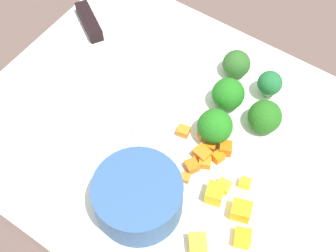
{
  "coord_description": "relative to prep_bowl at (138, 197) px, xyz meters",
  "views": [
    {
      "loc": [
        -0.17,
        0.25,
        0.51
      ],
      "look_at": [
        0.0,
        0.0,
        0.02
      ],
      "focal_mm": 49.51,
      "sensor_mm": 36.0,
      "label": 1
    }
  ],
  "objects": [
    {
      "name": "pepper_dice_2",
      "position": [
        -0.07,
        -0.07,
        -0.02
      ],
      "size": [
        0.02,
        0.01,
        0.01
      ],
      "primitive_type": "cube",
      "rotation": [
        0.0,
        0.0,
        0.05
      ],
      "color": "yellow",
      "rests_on": "cutting_board"
    },
    {
      "name": "pepper_dice_4",
      "position": [
        -0.09,
        -0.09,
        -0.02
      ],
      "size": [
        0.02,
        0.01,
        0.01
      ],
      "primitive_type": "cube",
      "rotation": [
        0.0,
        0.0,
        1.83
      ],
      "color": "yellow",
      "rests_on": "cutting_board"
    },
    {
      "name": "prep_bowl",
      "position": [
        0.0,
        0.0,
        0.0
      ],
      "size": [
        0.1,
        0.1,
        0.05
      ],
      "primitive_type": "cylinder",
      "color": "#325990",
      "rests_on": "cutting_board"
    },
    {
      "name": "ground_plane",
      "position": [
        0.03,
        -0.1,
        -0.04
      ],
      "size": [
        4.0,
        4.0,
        0.0
      ],
      "primitive_type": "plane",
      "color": "brown"
    },
    {
      "name": "carrot_dice_8",
      "position": [
        -0.04,
        -0.12,
        -0.02
      ],
      "size": [
        0.02,
        0.02,
        0.02
      ],
      "primitive_type": "cube",
      "rotation": [
        0.0,
        0.0,
        0.48
      ],
      "color": "orange",
      "rests_on": "cutting_board"
    },
    {
      "name": "broccoli_floret_0",
      "position": [
        -0.06,
        -0.17,
        -0.01
      ],
      "size": [
        0.04,
        0.04,
        0.04
      ],
      "color": "#8BB462",
      "rests_on": "cutting_board"
    },
    {
      "name": "pepper_dice_5",
      "position": [
        -0.08,
        0.0,
        -0.02
      ],
      "size": [
        0.03,
        0.03,
        0.02
      ],
      "primitive_type": "cube",
      "rotation": [
        0.0,
        0.0,
        2.24
      ],
      "color": "yellow",
      "rests_on": "cutting_board"
    },
    {
      "name": "pepper_dice_0",
      "position": [
        -0.1,
        -0.06,
        -0.01
      ],
      "size": [
        0.03,
        0.03,
        0.02
      ],
      "primitive_type": "cube",
      "rotation": [
        0.0,
        0.0,
        0.32
      ],
      "color": "yellow",
      "rests_on": "cutting_board"
    },
    {
      "name": "carrot_dice_5",
      "position": [
        0.01,
        -0.11,
        -0.02
      ],
      "size": [
        0.02,
        0.02,
        0.01
      ],
      "primitive_type": "cube",
      "rotation": [
        0.0,
        0.0,
        0.24
      ],
      "color": "orange",
      "rests_on": "cutting_board"
    },
    {
      "name": "carrot_dice_3",
      "position": [
        -0.04,
        -0.1,
        -0.02
      ],
      "size": [
        0.02,
        0.02,
        0.01
      ],
      "primitive_type": "cube",
      "rotation": [
        0.0,
        0.0,
        2.83
      ],
      "color": "orange",
      "rests_on": "cutting_board"
    },
    {
      "name": "broccoli_floret_2",
      "position": [
        -0.01,
        -0.18,
        -0.0
      ],
      "size": [
        0.04,
        0.04,
        0.04
      ],
      "color": "#92B266",
      "rests_on": "cutting_board"
    },
    {
      "name": "carrot_dice_4",
      "position": [
        -0.03,
        -0.06,
        -0.02
      ],
      "size": [
        0.01,
        0.01,
        0.01
      ],
      "primitive_type": "cube",
      "rotation": [
        0.0,
        0.0,
        0.28
      ],
      "color": "orange",
      "rests_on": "cutting_board"
    },
    {
      "name": "pepper_dice_1",
      "position": [
        -0.12,
        -0.03,
        -0.02
      ],
      "size": [
        0.02,
        0.02,
        0.01
      ],
      "primitive_type": "cube",
      "rotation": [
        0.0,
        0.0,
        0.42
      ],
      "color": "yellow",
      "rests_on": "cutting_board"
    },
    {
      "name": "carrot_dice_2",
      "position": [
        -0.03,
        -0.09,
        -0.02
      ],
      "size": [
        0.02,
        0.02,
        0.01
      ],
      "primitive_type": "cube",
      "rotation": [
        0.0,
        0.0,
        0.45
      ],
      "color": "orange",
      "rests_on": "cutting_board"
    },
    {
      "name": "carrot_dice_6",
      "position": [
        -0.03,
        -0.09,
        -0.02
      ],
      "size": [
        0.02,
        0.02,
        0.02
      ],
      "primitive_type": "cube",
      "rotation": [
        0.0,
        0.0,
        1.36
      ],
      "color": "orange",
      "rests_on": "cutting_board"
    },
    {
      "name": "carrot_dice_1",
      "position": [
        -0.01,
        -0.12,
        -0.02
      ],
      "size": [
        0.02,
        0.02,
        0.01
      ],
      "primitive_type": "cube",
      "rotation": [
        0.0,
        0.0,
        2.59
      ],
      "color": "orange",
      "rests_on": "cutting_board"
    },
    {
      "name": "carrot_dice_9",
      "position": [
        -0.02,
        -0.07,
        -0.02
      ],
      "size": [
        0.02,
        0.02,
        0.01
      ],
      "primitive_type": "cube",
      "rotation": [
        0.0,
        0.0,
        2.6
      ],
      "color": "orange",
      "rests_on": "cutting_board"
    },
    {
      "name": "pepper_dice_6",
      "position": [
        -0.07,
        -0.06,
        -0.01
      ],
      "size": [
        0.02,
        0.03,
        0.02
      ],
      "primitive_type": "cube",
      "rotation": [
        0.0,
        0.0,
        0.29
      ],
      "color": "yellow",
      "rests_on": "cutting_board"
    },
    {
      "name": "chef_knife",
      "position": [
        0.18,
        -0.16,
        -0.02
      ],
      "size": [
        0.26,
        0.17,
        0.02
      ],
      "rotation": [
        0.0,
        0.0,
        2.59
      ],
      "color": "silver",
      "rests_on": "cutting_board"
    },
    {
      "name": "cutting_board",
      "position": [
        0.03,
        -0.1,
        -0.03
      ],
      "size": [
        0.48,
        0.4,
        0.01
      ],
      "primitive_type": "cube",
      "color": "white",
      "rests_on": "ground_plane"
    },
    {
      "name": "broccoli_floret_3",
      "position": [
        -0.05,
        -0.22,
        -0.0
      ],
      "size": [
        0.03,
        0.03,
        0.04
      ],
      "color": "#85B954",
      "rests_on": "cutting_board"
    },
    {
      "name": "broccoli_floret_1",
      "position": [
        -0.02,
        -0.13,
        -0.0
      ],
      "size": [
        0.04,
        0.04,
        0.04
      ],
      "color": "#8AB158",
      "rests_on": "cutting_board"
    },
    {
      "name": "pepper_dice_3",
      "position": [
        -0.03,
        -0.09,
        -0.02
      ],
      "size": [
        0.02,
        0.02,
        0.01
      ],
      "primitive_type": "cube",
      "rotation": [
        0.0,
        0.0,
        2.17
      ],
      "color": "yellow",
      "rests_on": "cutting_board"
    },
    {
      "name": "carrot_dice_7",
      "position": [
        -0.03,
        -0.11,
        -0.02
      ],
      "size": [
        0.02,
        0.02,
        0.01
      ],
      "primitive_type": "cube",
      "rotation": [
        0.0,
        0.0,
        0.21
      ],
      "color": "orange",
      "rests_on": "cutting_board"
    },
    {
      "name": "carrot_dice_0",
      "position": [
        -0.01,
        -0.15,
        -0.02
      ],
      "size": [
        0.01,
        0.01,
        0.01
      ],
      "primitive_type": "cube",
      "rotation": [
        0.0,
        0.0,
        2.76
      ],
      "color": "orange",
      "rests_on": "cutting_board"
    },
    {
      "name": "broccoli_floret_4",
      "position": [
        0.01,
        -0.23,
        -0.01
      ],
      "size": [
        0.04,
        0.04,
        0.04
      ],
      "color": "#8EB068",
      "rests_on": "cutting_board"
    }
  ]
}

